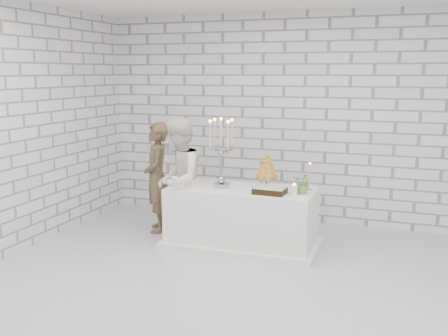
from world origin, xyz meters
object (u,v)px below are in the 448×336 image
bride (178,181)px  candelabra (221,153)px  cake_table (241,217)px  groom (157,177)px  croquembouche (267,171)px

bride → candelabra: 0.68m
cake_table → candelabra: size_ratio=2.06×
bride → cake_table: bearing=86.6°
groom → croquembouche: groom is taller
bride → croquembouche: (1.11, 0.20, 0.17)m
groom → candelabra: 1.16m
groom → bride: bearing=28.0°
cake_table → croquembouche: croquembouche is taller
croquembouche → cake_table: bearing=-161.8°
cake_table → croquembouche: size_ratio=4.07×
groom → croquembouche: 1.60m
croquembouche → candelabra: bearing=-165.2°
groom → bride: (0.48, -0.34, 0.05)m
cake_table → croquembouche: 0.67m
croquembouche → bride: bearing=-169.9°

